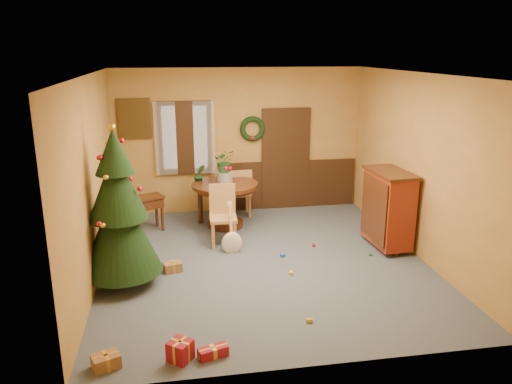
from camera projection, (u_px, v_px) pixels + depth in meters
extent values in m
plane|color=#3C4557|center=(264.00, 262.00, 7.91)|extent=(5.50, 5.50, 0.00)
plane|color=silver|center=(265.00, 74.00, 7.11)|extent=(5.50, 5.50, 0.00)
plane|color=olive|center=(240.00, 141.00, 10.11)|extent=(5.00, 0.00, 5.00)
plane|color=olive|center=(316.00, 239.00, 4.90)|extent=(5.00, 0.00, 5.00)
plane|color=olive|center=(92.00, 180.00, 7.11)|extent=(0.00, 5.50, 5.50)
plane|color=olive|center=(419.00, 167.00, 7.91)|extent=(0.00, 5.50, 5.50)
cube|color=black|center=(290.00, 184.00, 10.51)|extent=(2.80, 0.06, 1.00)
cube|color=black|center=(286.00, 159.00, 10.33)|extent=(1.00, 0.08, 2.10)
cube|color=white|center=(285.00, 161.00, 10.37)|extent=(0.80, 0.03, 1.90)
cube|color=black|center=(185.00, 138.00, 9.86)|extent=(1.05, 0.08, 1.45)
cube|color=white|center=(185.00, 138.00, 9.89)|extent=(0.88, 0.03, 1.25)
cube|color=white|center=(165.00, 139.00, 9.75)|extent=(0.42, 0.02, 1.45)
cube|color=white|center=(204.00, 138.00, 9.87)|extent=(0.42, 0.02, 1.45)
torus|color=black|center=(252.00, 129.00, 10.01)|extent=(0.51, 0.11, 0.51)
cube|color=#4C3819|center=(134.00, 119.00, 9.61)|extent=(0.62, 0.05, 0.78)
cube|color=gray|center=(135.00, 118.00, 9.63)|extent=(0.48, 0.02, 0.62)
cylinder|color=black|center=(225.00, 185.00, 9.25)|extent=(1.24, 1.24, 0.07)
cylinder|color=black|center=(225.00, 188.00, 9.26)|extent=(1.10, 1.10, 0.04)
cylinder|color=black|center=(225.00, 205.00, 9.36)|extent=(0.20, 0.20, 0.68)
cylinder|color=black|center=(226.00, 224.00, 9.46)|extent=(0.66, 0.66, 0.11)
cylinder|color=slate|center=(225.00, 178.00, 9.21)|extent=(0.29, 0.29, 0.21)
imported|color=#1E4C23|center=(224.00, 161.00, 9.12)|extent=(0.38, 0.33, 0.42)
cube|color=olive|center=(223.00, 218.00, 8.45)|extent=(0.47, 0.47, 0.05)
cube|color=olive|center=(222.00, 199.00, 8.56)|extent=(0.45, 0.06, 0.53)
cube|color=olive|center=(233.00, 228.00, 8.72)|extent=(0.05, 0.05, 0.46)
cube|color=olive|center=(212.00, 229.00, 8.67)|extent=(0.05, 0.05, 0.46)
cube|color=olive|center=(235.00, 236.00, 8.37)|extent=(0.05, 0.05, 0.46)
cube|color=olive|center=(213.00, 237.00, 8.33)|extent=(0.05, 0.05, 0.46)
cube|color=olive|center=(240.00, 193.00, 10.01)|extent=(0.43, 0.43, 0.05)
cube|color=olive|center=(241.00, 183.00, 9.75)|extent=(0.42, 0.05, 0.50)
cube|color=olive|center=(233.00, 208.00, 9.88)|extent=(0.05, 0.05, 0.43)
cube|color=olive|center=(250.00, 207.00, 9.94)|extent=(0.05, 0.05, 0.43)
cube|color=olive|center=(230.00, 203.00, 10.20)|extent=(0.05, 0.05, 0.43)
cube|color=olive|center=(247.00, 202.00, 10.27)|extent=(0.05, 0.05, 0.43)
cylinder|color=black|center=(200.00, 205.00, 9.57)|extent=(0.09, 0.09, 0.73)
cylinder|color=black|center=(200.00, 186.00, 9.47)|extent=(0.29, 0.29, 0.03)
imported|color=#19471E|center=(199.00, 175.00, 9.41)|extent=(0.26, 0.23, 0.40)
cylinder|color=#382111|center=(124.00, 276.00, 7.14)|extent=(0.14, 0.14, 0.24)
cone|color=black|center=(120.00, 227.00, 6.93)|extent=(1.12, 1.12, 1.32)
cone|color=black|center=(116.00, 185.00, 6.76)|extent=(0.81, 0.81, 0.97)
cone|color=black|center=(114.00, 152.00, 6.63)|extent=(0.53, 0.53, 0.61)
sphere|color=gold|center=(112.00, 127.00, 6.54)|extent=(0.10, 0.10, 0.10)
cube|color=black|center=(142.00, 198.00, 9.02)|extent=(0.84, 0.65, 0.04)
cube|color=black|center=(142.00, 204.00, 9.05)|extent=(0.79, 0.60, 0.16)
cube|color=black|center=(125.00, 217.00, 9.06)|extent=(0.15, 0.26, 0.62)
cube|color=black|center=(161.00, 215.00, 9.16)|extent=(0.15, 0.26, 0.62)
cube|color=#62150B|center=(388.00, 209.00, 8.31)|extent=(0.54, 1.00, 1.21)
cube|color=black|center=(391.00, 173.00, 8.14)|extent=(0.60, 1.06, 0.05)
cylinder|color=black|center=(396.00, 254.00, 8.10)|extent=(0.07, 0.07, 0.09)
cylinder|color=black|center=(376.00, 236.00, 8.88)|extent=(0.07, 0.07, 0.09)
cube|color=brown|center=(106.00, 361.00, 5.27)|extent=(0.34, 0.29, 0.15)
cube|color=gold|center=(106.00, 361.00, 5.27)|extent=(0.28, 0.13, 0.15)
cube|color=gold|center=(106.00, 361.00, 5.27)|extent=(0.11, 0.21, 0.15)
cube|color=maroon|center=(180.00, 351.00, 5.39)|extent=(0.32, 0.32, 0.23)
cube|color=gold|center=(180.00, 351.00, 5.39)|extent=(0.20, 0.17, 0.23)
cube|color=gold|center=(180.00, 351.00, 5.39)|extent=(0.17, 0.20, 0.23)
cube|color=brown|center=(173.00, 267.00, 7.55)|extent=(0.30, 0.24, 0.14)
cube|color=gold|center=(173.00, 267.00, 7.55)|extent=(0.27, 0.08, 0.15)
cube|color=gold|center=(173.00, 267.00, 7.55)|extent=(0.08, 0.19, 0.15)
cube|color=maroon|center=(213.00, 352.00, 5.46)|extent=(0.35, 0.23, 0.12)
cube|color=gold|center=(213.00, 352.00, 5.46)|extent=(0.32, 0.12, 0.12)
cube|color=gold|center=(213.00, 352.00, 5.46)|extent=(0.08, 0.14, 0.12)
cube|color=#2553A1|center=(283.00, 255.00, 8.08)|extent=(0.09, 0.07, 0.05)
sphere|color=#228039|center=(370.00, 254.00, 8.12)|extent=(0.06, 0.06, 0.06)
cube|color=gold|center=(291.00, 273.00, 7.45)|extent=(0.07, 0.09, 0.05)
sphere|color=red|center=(314.00, 245.00, 8.49)|extent=(0.06, 0.06, 0.06)
cube|color=gold|center=(309.00, 320.00, 6.15)|extent=(0.08, 0.05, 0.05)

